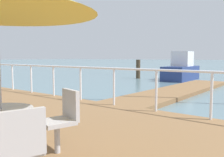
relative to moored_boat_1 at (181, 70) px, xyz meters
The scene contains 7 objects.
floating_dock 7.57m from the moored_boat_1, 160.20° to the right, with size 11.83×2.00×0.18m, color olive.
boardwalk_railing 12.91m from the moored_boat_1, 168.92° to the right, with size 0.06×25.57×1.08m.
dock_piling_1 3.47m from the moored_boat_1, 103.97° to the left, with size 0.35×0.35×1.55m, color #473826.
moored_boat_1 is the anchor object (origin of this frame).
cafe_table_round 17.26m from the moored_boat_1, 165.07° to the right, with size 0.80×0.80×0.74m.
cafe_chair_0 16.54m from the moored_boat_1, 163.57° to the right, with size 0.57×0.55×0.90m.
cafe_chair_2 17.72m from the moored_boat_1, 162.73° to the right, with size 0.56×0.58×0.90m.
Camera 1 is at (-8.66, 2.35, 1.77)m, focal length 39.24 mm.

